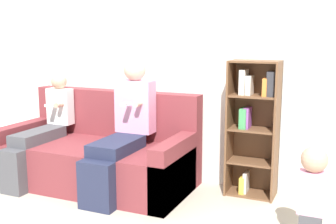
# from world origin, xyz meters

# --- Properties ---
(ground_plane) EXTENTS (14.00, 14.00, 0.00)m
(ground_plane) POSITION_xyz_m (0.00, 0.00, 0.00)
(ground_plane) COLOR #B2A893
(back_wall) EXTENTS (10.00, 0.06, 2.55)m
(back_wall) POSITION_xyz_m (0.00, 1.05, 1.27)
(back_wall) COLOR silver
(back_wall) RESTS_ON ground_plane
(couch) EXTENTS (1.86, 0.92, 0.89)m
(couch) POSITION_xyz_m (-0.39, 0.56, 0.29)
(couch) COLOR maroon
(couch) RESTS_ON ground_plane
(adult_seated) EXTENTS (0.37, 0.87, 1.24)m
(adult_seated) POSITION_xyz_m (-0.05, 0.46, 0.63)
(adult_seated) COLOR #232842
(adult_seated) RESTS_ON ground_plane
(child_seated) EXTENTS (0.27, 0.87, 1.06)m
(child_seated) POSITION_xyz_m (-0.96, 0.41, 0.52)
(child_seated) COLOR #47474C
(child_seated) RESTS_ON ground_plane
(toddler_standing) EXTENTS (0.19, 0.18, 0.72)m
(toddler_standing) POSITION_xyz_m (1.66, 0.05, 0.41)
(toddler_standing) COLOR #47474C
(toddler_standing) RESTS_ON ground_plane
(bookshelf) EXTENTS (0.44, 0.28, 1.24)m
(bookshelf) POSITION_xyz_m (1.06, 0.90, 0.66)
(bookshelf) COLOR brown
(bookshelf) RESTS_ON ground_plane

